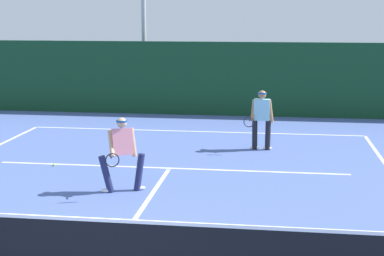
# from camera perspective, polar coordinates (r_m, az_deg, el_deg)

# --- Properties ---
(court_line_baseline_far) EXTENTS (10.77, 0.10, 0.01)m
(court_line_baseline_far) POSITION_cam_1_polar(r_m,az_deg,el_deg) (19.35, 0.24, -0.32)
(court_line_baseline_far) COLOR white
(court_line_baseline_far) RESTS_ON ground_plane
(court_line_service) EXTENTS (8.78, 0.10, 0.01)m
(court_line_service) POSITION_cam_1_polar(r_m,az_deg,el_deg) (14.84, -2.17, -3.85)
(court_line_service) COLOR white
(court_line_service) RESTS_ON ground_plane
(court_line_centre) EXTENTS (0.10, 6.40, 0.01)m
(court_line_centre) POSITION_cam_1_polar(r_m,az_deg,el_deg) (11.71, -5.02, -8.00)
(court_line_centre) COLOR white
(court_line_centre) RESTS_ON ground_plane
(tennis_net) EXTENTS (11.80, 0.09, 1.10)m
(tennis_net) POSITION_cam_1_polar(r_m,az_deg,el_deg) (8.64, -9.88, -11.53)
(tennis_net) COLOR #1E4723
(tennis_net) RESTS_ON ground_plane
(player_near) EXTENTS (0.99, 0.97, 1.62)m
(player_near) POSITION_cam_1_polar(r_m,az_deg,el_deg) (12.81, -6.69, -2.22)
(player_near) COLOR #1E234C
(player_near) RESTS_ON ground_plane
(player_far) EXTENTS (0.82, 0.84, 1.68)m
(player_far) POSITION_cam_1_polar(r_m,az_deg,el_deg) (16.75, 6.66, 1.04)
(player_far) COLOR black
(player_far) RESTS_ON ground_plane
(tennis_ball) EXTENTS (0.07, 0.07, 0.07)m
(tennis_ball) POSITION_cam_1_polar(r_m,az_deg,el_deg) (15.43, -13.06, -3.44)
(tennis_ball) COLOR #D1E033
(tennis_ball) RESTS_ON ground_plane
(back_fence_windscreen) EXTENTS (23.61, 0.12, 2.74)m
(back_fence_windscreen) POSITION_cam_1_polar(r_m,az_deg,el_deg) (22.26, 1.33, 4.73)
(back_fence_windscreen) COLOR #133B20
(back_fence_windscreen) RESTS_ON ground_plane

